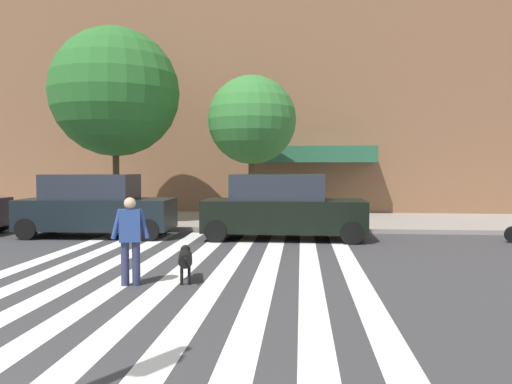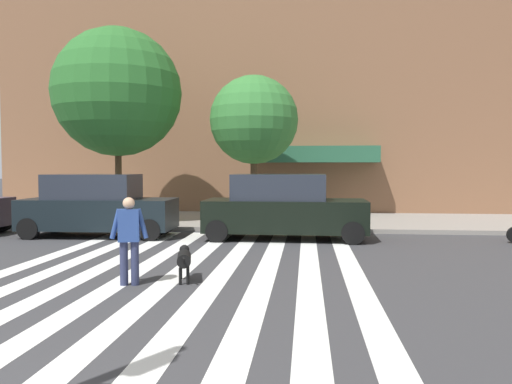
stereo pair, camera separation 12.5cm
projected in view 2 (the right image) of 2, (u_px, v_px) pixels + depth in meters
The scene contains 9 objects.
ground_plane at pixel (121, 275), 10.23m from camera, with size 160.00×160.00×0.00m, color #353538.
sidewalk_far at pixel (212, 220), 20.06m from camera, with size 80.00×6.00×0.15m, color gray.
crosswalk_stripes at pixel (175, 276), 10.12m from camera, with size 7.65×13.18×0.01m.
parked_car_behind_first at pixel (97, 206), 15.82m from camera, with size 4.76×1.98×1.97m.
parked_car_third_in_line at pixel (284, 208), 15.23m from camera, with size 4.89×2.00×1.98m.
street_tree_nearest at pixel (117, 93), 18.72m from camera, with size 4.78×4.78×7.23m.
street_tree_middle at pixel (254, 120), 18.77m from camera, with size 3.32×3.32×5.48m.
pedestrian_dog_walker at pixel (129, 236), 9.27m from camera, with size 0.71×0.32×1.64m.
dog_on_leash at pixel (184, 258), 9.61m from camera, with size 0.41×1.06×0.65m.
Camera 2 is at (3.77, -2.91, 2.20)m, focal length 35.13 mm.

